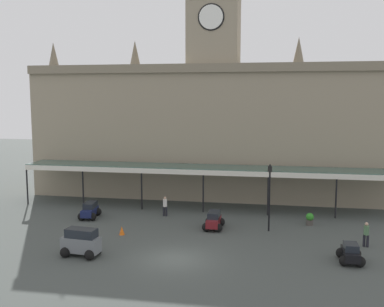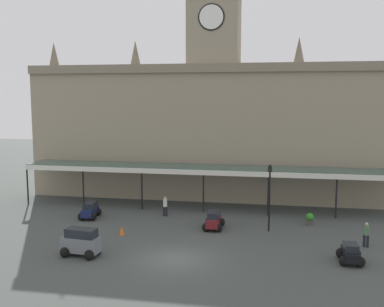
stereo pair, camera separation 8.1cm
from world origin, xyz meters
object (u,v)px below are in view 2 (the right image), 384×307
(car_navy_estate, at_px, (90,211))
(traffic_cone, at_px, (122,230))
(car_maroon_estate, at_px, (214,221))
(pedestrian_near_entrance, at_px, (366,234))
(car_grey_van, at_px, (81,243))
(pedestrian_crossing_forecourt, at_px, (165,205))
(planter_near_kerb, at_px, (310,219))
(car_black_sedan, at_px, (350,254))
(victorian_lamppost, at_px, (270,190))

(car_navy_estate, height_order, traffic_cone, car_navy_estate)
(car_maroon_estate, xyz_separation_m, pedestrian_near_entrance, (10.49, -2.34, 0.34))
(car_grey_van, bearing_deg, pedestrian_crossing_forecourt, 73.53)
(car_navy_estate, height_order, pedestrian_crossing_forecourt, pedestrian_crossing_forecourt)
(traffic_cone, xyz_separation_m, planter_near_kerb, (13.59, 4.87, 0.17))
(car_black_sedan, distance_m, traffic_cone, 15.58)
(car_grey_van, bearing_deg, victorian_lamppost, 32.47)
(planter_near_kerb, bearing_deg, car_grey_van, -147.19)
(traffic_cone, distance_m, planter_near_kerb, 14.44)
(car_navy_estate, height_order, car_black_sedan, car_navy_estate)
(car_navy_estate, xyz_separation_m, pedestrian_near_entrance, (20.92, -3.52, 0.34))
(pedestrian_crossing_forecourt, bearing_deg, car_black_sedan, -31.46)
(car_navy_estate, relative_size, car_maroon_estate, 1.03)
(car_black_sedan, bearing_deg, traffic_cone, 169.82)
(victorian_lamppost, bearing_deg, car_maroon_estate, -179.26)
(car_grey_van, height_order, traffic_cone, car_grey_van)
(pedestrian_near_entrance, bearing_deg, traffic_cone, -178.77)
(car_maroon_estate, height_order, car_black_sedan, car_maroon_estate)
(car_maroon_estate, relative_size, planter_near_kerb, 2.36)
(car_grey_van, bearing_deg, car_maroon_estate, 44.45)
(car_navy_estate, relative_size, pedestrian_crossing_forecourt, 1.40)
(car_maroon_estate, bearing_deg, pedestrian_near_entrance, -12.58)
(car_maroon_estate, xyz_separation_m, traffic_cone, (-6.35, -2.70, -0.25))
(victorian_lamppost, bearing_deg, car_grey_van, -147.53)
(car_navy_estate, distance_m, car_black_sedan, 20.52)
(victorian_lamppost, relative_size, traffic_cone, 7.94)
(car_grey_van, bearing_deg, car_black_sedan, 6.35)
(pedestrian_near_entrance, distance_m, planter_near_kerb, 5.58)
(planter_near_kerb, bearing_deg, car_navy_estate, -176.78)
(traffic_cone, bearing_deg, pedestrian_near_entrance, 1.23)
(car_maroon_estate, xyz_separation_m, planter_near_kerb, (7.24, 2.17, -0.07))
(car_grey_van, xyz_separation_m, car_black_sedan, (16.41, 1.83, -0.30))
(car_navy_estate, distance_m, car_grey_van, 8.98)
(car_maroon_estate, relative_size, pedestrian_crossing_forecourt, 1.36)
(victorian_lamppost, distance_m, planter_near_kerb, 4.61)
(planter_near_kerb, bearing_deg, victorian_lamppost, -145.93)
(pedestrian_crossing_forecourt, bearing_deg, traffic_cone, -109.15)
(car_navy_estate, distance_m, traffic_cone, 5.64)
(car_maroon_estate, height_order, planter_near_kerb, car_maroon_estate)
(car_black_sedan, distance_m, planter_near_kerb, 7.83)
(car_navy_estate, bearing_deg, pedestrian_near_entrance, -9.54)
(victorian_lamppost, height_order, traffic_cone, victorian_lamppost)
(car_grey_van, xyz_separation_m, victorian_lamppost, (11.53, 7.34, 2.31))
(car_black_sedan, height_order, victorian_lamppost, victorian_lamppost)
(car_black_sedan, bearing_deg, victorian_lamppost, 131.54)
(car_black_sedan, bearing_deg, car_navy_estate, 161.15)
(car_maroon_estate, distance_m, victorian_lamppost, 4.84)
(pedestrian_crossing_forecourt, bearing_deg, pedestrian_near_entrance, -18.87)
(car_grey_van, height_order, car_black_sedan, car_grey_van)
(pedestrian_crossing_forecourt, bearing_deg, victorian_lamppost, -17.59)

